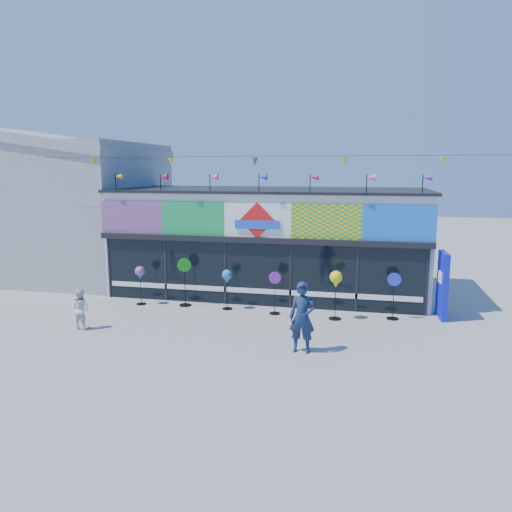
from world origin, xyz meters
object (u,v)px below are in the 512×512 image
(spinner_4, at_px, (336,281))
(adult_man, at_px, (302,317))
(spinner_3, at_px, (275,292))
(spinner_1, at_px, (185,281))
(spinner_2, at_px, (227,278))
(spinner_5, at_px, (394,295))
(child, at_px, (80,309))
(spinner_0, at_px, (140,274))
(blue_sign, at_px, (442,285))

(spinner_4, bearing_deg, adult_man, -102.20)
(spinner_3, bearing_deg, spinner_1, 174.40)
(spinner_2, bearing_deg, spinner_5, 0.24)
(spinner_2, bearing_deg, child, -141.44)
(spinner_2, relative_size, child, 1.12)
(spinner_3, distance_m, spinner_5, 3.91)
(spinner_1, relative_size, spinner_4, 1.07)
(spinner_1, distance_m, child, 3.89)
(spinner_4, distance_m, adult_man, 3.28)
(spinner_3, relative_size, spinner_5, 0.94)
(spinner_0, distance_m, spinner_2, 3.24)
(spinner_0, relative_size, spinner_1, 0.82)
(spinner_0, height_order, spinner_2, spinner_0)
(spinner_0, xyz_separation_m, spinner_1, (1.63, 0.19, -0.22))
(child, bearing_deg, spinner_5, -155.04)
(blue_sign, relative_size, spinner_0, 1.56)
(spinner_1, distance_m, spinner_3, 3.37)
(spinner_1, xyz_separation_m, adult_man, (4.71, -3.69, 0.05))
(spinner_1, distance_m, spinner_4, 5.43)
(spinner_0, bearing_deg, adult_man, -28.90)
(spinner_0, distance_m, spinner_5, 8.89)
(spinner_1, bearing_deg, adult_man, -38.11)
(spinner_1, height_order, spinner_2, spinner_1)
(adult_man, bearing_deg, spinner_2, 132.10)
(blue_sign, relative_size, spinner_3, 1.51)
(spinner_5, bearing_deg, spinner_4, -167.28)
(spinner_3, xyz_separation_m, spinner_5, (3.90, 0.24, 0.05))
(spinner_0, relative_size, child, 1.12)
(spinner_5, relative_size, adult_man, 0.81)
(spinner_3, xyz_separation_m, child, (-5.58, -2.84, -0.14))
(spinner_1, relative_size, adult_man, 0.90)
(spinner_5, bearing_deg, spinner_0, -179.30)
(blue_sign, height_order, spinner_4, blue_sign)
(spinner_1, bearing_deg, spinner_3, -5.60)
(blue_sign, distance_m, spinner_5, 1.68)
(spinner_3, bearing_deg, spinner_0, 178.44)
(spinner_0, xyz_separation_m, adult_man, (6.34, -3.50, -0.17))
(blue_sign, height_order, spinner_1, blue_sign)
(spinner_2, distance_m, adult_man, 4.74)
(spinner_4, distance_m, spinner_5, 1.96)
(spinner_2, distance_m, spinner_3, 1.79)
(spinner_4, xyz_separation_m, child, (-7.63, -2.67, -0.67))
(blue_sign, xyz_separation_m, adult_man, (-4.11, -4.13, -0.14))
(blue_sign, height_order, spinner_3, blue_sign)
(blue_sign, relative_size, adult_man, 1.14)
(child, bearing_deg, blue_sign, -154.98)
(spinner_1, bearing_deg, blue_sign, 2.85)
(spinner_4, xyz_separation_m, adult_man, (-0.69, -3.19, -0.34))
(spinner_4, bearing_deg, spinner_1, 174.68)
(spinner_5, height_order, adult_man, adult_man)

